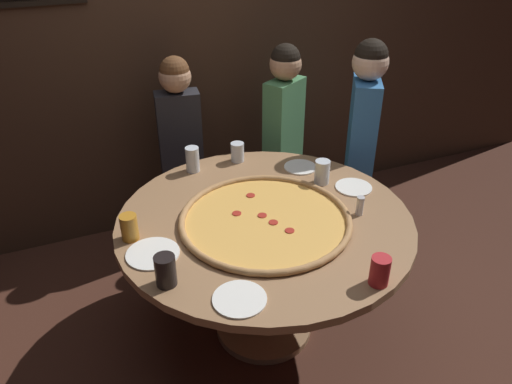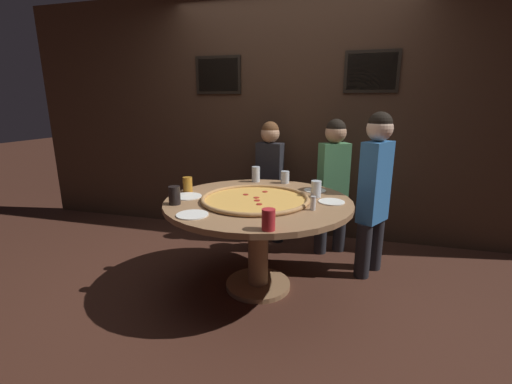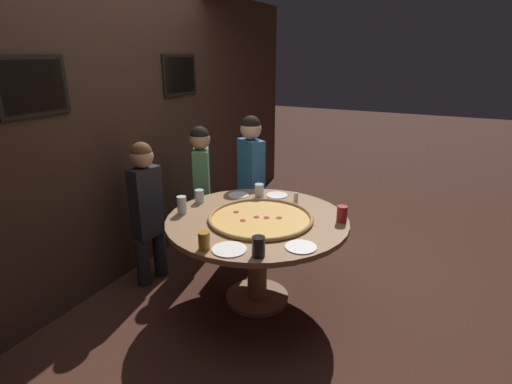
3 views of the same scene
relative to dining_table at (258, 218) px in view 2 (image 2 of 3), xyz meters
The scene contains 18 objects.
ground_plane 0.59m from the dining_table, ahead, with size 24.00×24.00×0.00m, color #422319.
back_wall 1.49m from the dining_table, 90.00° to the left, with size 6.40×0.08×2.60m.
dining_table is the anchor object (origin of this frame).
giant_pizza 0.17m from the dining_table, 111.00° to the right, with size 0.82×0.82×0.03m.
drink_cup_far_left 0.65m from the dining_table, 107.23° to the left, with size 0.08×0.08×0.14m, color silver.
drink_cup_near_right 0.66m from the dining_table, behind, with size 0.08×0.08×0.12m, color #BC7A23.
drink_cup_beside_pizza 0.64m from the dining_table, 81.35° to the left, with size 0.08×0.08×0.11m, color silver.
drink_cup_near_left 0.68m from the dining_table, 69.62° to the right, with size 0.08×0.08×0.13m, color #B22328.
drink_cup_by_shaker 0.66m from the dining_table, 152.78° to the right, with size 0.08×0.08×0.13m, color black.
drink_cup_centre_back 0.50m from the dining_table, 24.36° to the left, with size 0.08×0.08×0.13m, color silver.
white_plate_far_back 0.57m from the dining_table, ahead, with size 0.19×0.19×0.01m, color white.
white_plate_near_front 0.57m from the dining_table, 44.60° to the left, with size 0.18×0.18×0.01m, color white.
white_plate_right_side 0.59m from the dining_table, behind, with size 0.23×0.23×0.01m, color white.
white_plate_left_side 0.60m from the dining_table, 123.37° to the right, with size 0.21×0.21×0.01m, color white.
condiment_shaker 0.50m from the dining_table, 19.61° to the right, with size 0.04×0.04×0.10m.
diner_far_right 1.01m from the dining_table, 59.34° to the left, with size 0.34×0.27×1.31m.
diner_centre_back 1.01m from the dining_table, 98.24° to the left, with size 0.33×0.19×1.28m.
diner_far_left 1.02m from the dining_table, 30.07° to the left, with size 0.28×0.36×1.39m.
Camera 2 is at (0.65, -2.42, 1.45)m, focal length 24.00 mm.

